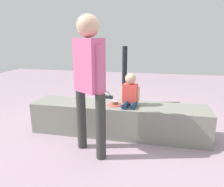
% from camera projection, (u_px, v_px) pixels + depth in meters
% --- Properties ---
extents(ground_plane, '(12.00, 12.00, 0.00)m').
position_uv_depth(ground_plane, '(118.00, 133.00, 3.32)').
color(ground_plane, '#A88E9D').
extents(concrete_ledge, '(2.66, 0.54, 0.48)m').
position_uv_depth(concrete_ledge, '(118.00, 119.00, 3.26)').
color(concrete_ledge, gray).
rests_on(concrete_ledge, ground_plane).
extents(child_seated, '(0.28, 0.32, 0.48)m').
position_uv_depth(child_seated, '(130.00, 92.00, 3.11)').
color(child_seated, '#132C46').
rests_on(child_seated, concrete_ledge).
extents(adult_standing, '(0.45, 0.37, 1.72)m').
position_uv_depth(adult_standing, '(89.00, 74.00, 2.52)').
color(adult_standing, '#313330').
rests_on(adult_standing, ground_plane).
extents(cake_plate, '(0.22, 0.22, 0.07)m').
position_uv_depth(cake_plate, '(114.00, 104.00, 3.17)').
color(cake_plate, '#E0594C').
rests_on(cake_plate, concrete_ledge).
extents(gift_bag, '(0.18, 0.09, 0.36)m').
position_uv_depth(gift_bag, '(179.00, 116.00, 3.61)').
color(gift_bag, '#59C6B2').
rests_on(gift_bag, ground_plane).
extents(railing_post, '(0.36, 0.36, 1.28)m').
position_uv_depth(railing_post, '(124.00, 82.00, 4.74)').
color(railing_post, black).
rests_on(railing_post, ground_plane).
extents(water_bottle_near_gift, '(0.06, 0.06, 0.20)m').
position_uv_depth(water_bottle_near_gift, '(127.00, 115.00, 3.85)').
color(water_bottle_near_gift, silver).
rests_on(water_bottle_near_gift, ground_plane).
extents(water_bottle_far_side, '(0.08, 0.08, 0.22)m').
position_uv_depth(water_bottle_far_side, '(171.00, 110.00, 4.10)').
color(water_bottle_far_side, silver).
rests_on(water_bottle_far_side, ground_plane).
extents(party_cup_red, '(0.08, 0.08, 0.12)m').
position_uv_depth(party_cup_red, '(77.00, 107.00, 4.38)').
color(party_cup_red, red).
rests_on(party_cup_red, ground_plane).
extents(cake_box_white, '(0.35, 0.37, 0.14)m').
position_uv_depth(cake_box_white, '(105.00, 114.00, 3.96)').
color(cake_box_white, white).
rests_on(cake_box_white, ground_plane).
extents(handbag_black_leather, '(0.30, 0.15, 0.32)m').
position_uv_depth(handbag_black_leather, '(106.00, 100.00, 4.68)').
color(handbag_black_leather, black).
rests_on(handbag_black_leather, ground_plane).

